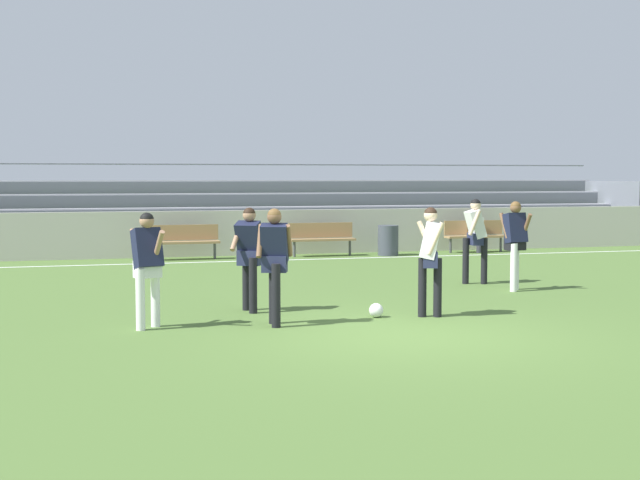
{
  "coord_description": "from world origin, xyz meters",
  "views": [
    {
      "loc": [
        -4.32,
        -11.22,
        2.18
      ],
      "look_at": [
        -0.1,
        3.89,
        1.04
      ],
      "focal_mm": 49.62,
      "sensor_mm": 36.0,
      "label": 1
    }
  ],
  "objects_px": {
    "spectator_seated": "(477,228)",
    "player_white_overlapping": "(430,252)",
    "player_dark_pressing_high": "(515,237)",
    "player_dark_wide_right": "(249,250)",
    "player_dark_challenging": "(274,256)",
    "trash_bin": "(388,240)",
    "soccer_ball": "(376,310)",
    "player_white_deep_cover": "(475,233)",
    "player_dark_trailing_run": "(147,260)",
    "bench_centre_sideline": "(184,239)",
    "bleacher_stand": "(294,211)",
    "bench_near_wall_gap": "(322,236)",
    "bench_far_left": "(475,233)"
  },
  "relations": [
    {
      "from": "bench_far_left",
      "to": "bench_centre_sideline",
      "type": "relative_size",
      "value": 1.0
    },
    {
      "from": "trash_bin",
      "to": "soccer_ball",
      "type": "xyz_separation_m",
      "value": [
        -3.8,
        -9.92,
        -0.3
      ]
    },
    {
      "from": "player_white_overlapping",
      "to": "player_dark_pressing_high",
      "type": "xyz_separation_m",
      "value": [
        2.77,
        2.48,
        -0.0
      ]
    },
    {
      "from": "spectator_seated",
      "to": "bench_far_left",
      "type": "bearing_deg",
      "value": 90.0
    },
    {
      "from": "player_dark_trailing_run",
      "to": "soccer_ball",
      "type": "xyz_separation_m",
      "value": [
        3.46,
        0.06,
        -0.88
      ]
    },
    {
      "from": "bench_near_wall_gap",
      "to": "trash_bin",
      "type": "xyz_separation_m",
      "value": [
        1.8,
        -0.33,
        -0.13
      ]
    },
    {
      "from": "player_dark_wide_right",
      "to": "bench_centre_sideline",
      "type": "bearing_deg",
      "value": 89.6
    },
    {
      "from": "bench_centre_sideline",
      "to": "bench_near_wall_gap",
      "type": "bearing_deg",
      "value": 0.0
    },
    {
      "from": "bleacher_stand",
      "to": "soccer_ball",
      "type": "bearing_deg",
      "value": -98.6
    },
    {
      "from": "player_dark_challenging",
      "to": "player_dark_wide_right",
      "type": "bearing_deg",
      "value": 94.05
    },
    {
      "from": "bleacher_stand",
      "to": "player_white_deep_cover",
      "type": "height_order",
      "value": "bleacher_stand"
    },
    {
      "from": "bench_centre_sideline",
      "to": "trash_bin",
      "type": "distance_m",
      "value": 5.52
    },
    {
      "from": "bleacher_stand",
      "to": "bench_far_left",
      "type": "bearing_deg",
      "value": -35.88
    },
    {
      "from": "player_dark_challenging",
      "to": "soccer_ball",
      "type": "height_order",
      "value": "player_dark_challenging"
    },
    {
      "from": "bleacher_stand",
      "to": "player_dark_wide_right",
      "type": "relative_size",
      "value": 13.35
    },
    {
      "from": "player_white_overlapping",
      "to": "bleacher_stand",
      "type": "bearing_deg",
      "value": 84.88
    },
    {
      "from": "player_dark_pressing_high",
      "to": "soccer_ball",
      "type": "distance_m",
      "value": 4.36
    },
    {
      "from": "bleacher_stand",
      "to": "player_dark_trailing_run",
      "type": "distance_m",
      "value": 14.64
    },
    {
      "from": "player_dark_challenging",
      "to": "player_dark_trailing_run",
      "type": "relative_size",
      "value": 1.03
    },
    {
      "from": "trash_bin",
      "to": "player_white_overlapping",
      "type": "distance_m",
      "value": 10.54
    },
    {
      "from": "bench_far_left",
      "to": "soccer_ball",
      "type": "height_order",
      "value": "bench_far_left"
    },
    {
      "from": "player_white_overlapping",
      "to": "player_dark_wide_right",
      "type": "height_order",
      "value": "player_white_overlapping"
    },
    {
      "from": "player_dark_pressing_high",
      "to": "bench_centre_sideline",
      "type": "bearing_deg",
      "value": 123.64
    },
    {
      "from": "spectator_seated",
      "to": "player_dark_wide_right",
      "type": "distance_m",
      "value": 12.29
    },
    {
      "from": "bench_far_left",
      "to": "player_white_overlapping",
      "type": "distance_m",
      "value": 11.9
    },
    {
      "from": "player_dark_wide_right",
      "to": "player_dark_pressing_high",
      "type": "relative_size",
      "value": 0.99
    },
    {
      "from": "spectator_seated",
      "to": "player_white_deep_cover",
      "type": "bearing_deg",
      "value": -115.88
    },
    {
      "from": "bench_far_left",
      "to": "spectator_seated",
      "type": "bearing_deg",
      "value": -90.0
    },
    {
      "from": "spectator_seated",
      "to": "player_dark_challenging",
      "type": "bearing_deg",
      "value": -128.22
    },
    {
      "from": "bench_near_wall_gap",
      "to": "player_dark_challenging",
      "type": "xyz_separation_m",
      "value": [
        -3.67,
        -10.55,
        0.48
      ]
    },
    {
      "from": "trash_bin",
      "to": "player_dark_trailing_run",
      "type": "height_order",
      "value": "player_dark_trailing_run"
    },
    {
      "from": "player_dark_pressing_high",
      "to": "soccer_ball",
      "type": "xyz_separation_m",
      "value": [
        -3.58,
        -2.3,
        -0.9
      ]
    },
    {
      "from": "player_dark_trailing_run",
      "to": "spectator_seated",
      "type": "bearing_deg",
      "value": 45.49
    },
    {
      "from": "bleacher_stand",
      "to": "spectator_seated",
      "type": "distance_m",
      "value": 5.64
    },
    {
      "from": "bench_centre_sideline",
      "to": "player_white_deep_cover",
      "type": "relative_size",
      "value": 1.05
    },
    {
      "from": "soccer_ball",
      "to": "player_dark_pressing_high",
      "type": "bearing_deg",
      "value": 32.75
    },
    {
      "from": "soccer_ball",
      "to": "player_dark_wide_right",
      "type": "bearing_deg",
      "value": 148.4
    },
    {
      "from": "player_white_overlapping",
      "to": "player_dark_pressing_high",
      "type": "relative_size",
      "value": 1.0
    },
    {
      "from": "bench_centre_sideline",
      "to": "player_dark_trailing_run",
      "type": "xyz_separation_m",
      "value": [
        -1.76,
        -10.3,
        0.44
      ]
    },
    {
      "from": "bleacher_stand",
      "to": "bench_centre_sideline",
      "type": "distance_m",
      "value": 5.0
    },
    {
      "from": "spectator_seated",
      "to": "player_dark_wide_right",
      "type": "relative_size",
      "value": 0.72
    },
    {
      "from": "bench_far_left",
      "to": "player_dark_challenging",
      "type": "bearing_deg",
      "value": -127.92
    },
    {
      "from": "player_dark_wide_right",
      "to": "player_dark_challenging",
      "type": "bearing_deg",
      "value": -85.95
    },
    {
      "from": "bench_near_wall_gap",
      "to": "player_dark_pressing_high",
      "type": "bearing_deg",
      "value": -78.77
    },
    {
      "from": "bleacher_stand",
      "to": "trash_bin",
      "type": "height_order",
      "value": "bleacher_stand"
    },
    {
      "from": "trash_bin",
      "to": "player_dark_trailing_run",
      "type": "distance_m",
      "value": 12.35
    },
    {
      "from": "bleacher_stand",
      "to": "bench_centre_sideline",
      "type": "height_order",
      "value": "bleacher_stand"
    },
    {
      "from": "bench_near_wall_gap",
      "to": "player_white_deep_cover",
      "type": "xyz_separation_m",
      "value": [
        1.3,
        -6.79,
        0.48
      ]
    },
    {
      "from": "soccer_ball",
      "to": "bench_centre_sideline",
      "type": "bearing_deg",
      "value": 99.44
    },
    {
      "from": "spectator_seated",
      "to": "player_white_overlapping",
      "type": "height_order",
      "value": "player_white_overlapping"
    }
  ]
}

